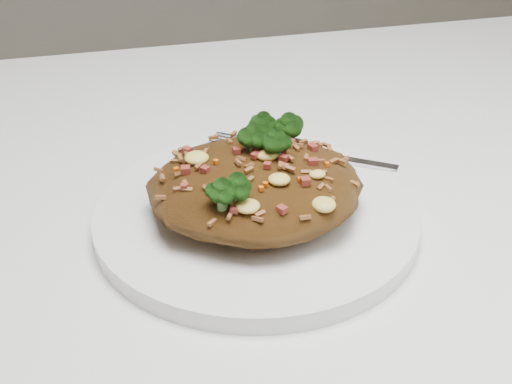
# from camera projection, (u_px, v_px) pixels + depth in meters

# --- Properties ---
(dining_table) EXTENTS (1.20, 0.80, 0.75)m
(dining_table) POSITION_uv_depth(u_px,v_px,m) (225.00, 323.00, 0.57)
(dining_table) COLOR white
(dining_table) RESTS_ON ground
(plate) EXTENTS (0.24, 0.24, 0.01)m
(plate) POSITION_uv_depth(u_px,v_px,m) (256.00, 217.00, 0.53)
(plate) COLOR white
(plate) RESTS_ON dining_table
(fried_rice) EXTENTS (0.16, 0.14, 0.06)m
(fried_rice) POSITION_uv_depth(u_px,v_px,m) (256.00, 176.00, 0.51)
(fried_rice) COLOR brown
(fried_rice) RESTS_ON plate
(fork) EXTENTS (0.14, 0.10, 0.00)m
(fork) POSITION_uv_depth(u_px,v_px,m) (311.00, 154.00, 0.59)
(fork) COLOR silver
(fork) RESTS_ON plate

